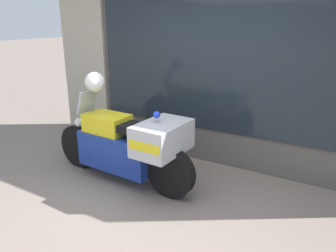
# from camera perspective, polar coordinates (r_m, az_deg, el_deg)

# --- Properties ---
(ground_plane) EXTENTS (60.00, 60.00, 0.00)m
(ground_plane) POSITION_cam_1_polar(r_m,az_deg,el_deg) (3.93, -4.60, -15.40)
(ground_plane) COLOR gray
(shop_building) EXTENTS (5.96, 0.55, 3.39)m
(shop_building) POSITION_cam_1_polar(r_m,az_deg,el_deg) (5.23, 3.95, 13.04)
(shop_building) COLOR #56514C
(shop_building) RESTS_ON ground
(window_display) EXTENTS (4.53, 0.30, 2.11)m
(window_display) POSITION_cam_1_polar(r_m,az_deg,el_deg) (5.20, 12.14, -1.02)
(window_display) COLOR slate
(window_display) RESTS_ON ground
(paramedic_motorcycle) EXTENTS (2.32, 0.79, 1.22)m
(paramedic_motorcycle) POSITION_cam_1_polar(r_m,az_deg,el_deg) (4.43, -6.79, -3.25)
(paramedic_motorcycle) COLOR black
(paramedic_motorcycle) RESTS_ON ground
(white_helmet) EXTENTS (0.27, 0.27, 0.27)m
(white_helmet) POSITION_cam_1_polar(r_m,az_deg,el_deg) (4.58, -12.60, 7.50)
(white_helmet) COLOR white
(white_helmet) RESTS_ON paramedic_motorcycle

